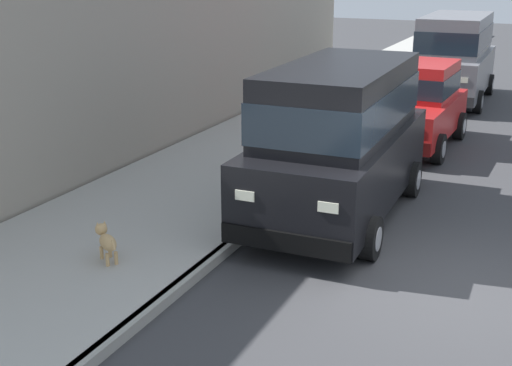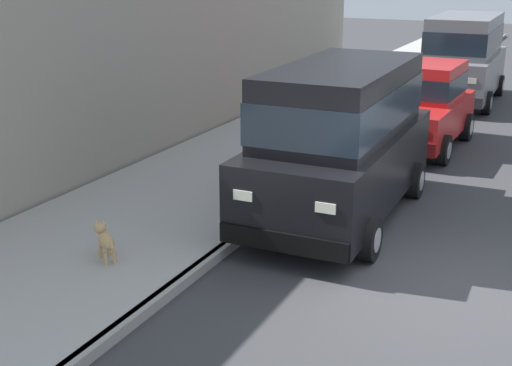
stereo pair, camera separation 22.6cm
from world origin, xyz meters
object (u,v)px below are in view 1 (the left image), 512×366
Objects in this scene: car_black_van at (339,134)px; car_red_hatchback at (414,103)px; dog_tan at (106,240)px; car_grey_van at (454,54)px.

car_black_van is 5.09m from car_red_hatchback.
dog_tan is (-2.37, -8.36, -0.55)m from car_red_hatchback.
car_black_van reaches higher than car_red_hatchback.
car_grey_van is at bearing 89.59° from car_black_van.
car_grey_van is 7.78× the size of dog_tan.
car_red_hatchback is 8.71m from dog_tan.
car_grey_van reaches higher than dog_tan.
dog_tan is (-2.22, -3.29, -0.97)m from car_black_van.
car_black_van is at bearing 55.99° from dog_tan.
car_grey_van is at bearing 80.67° from dog_tan.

